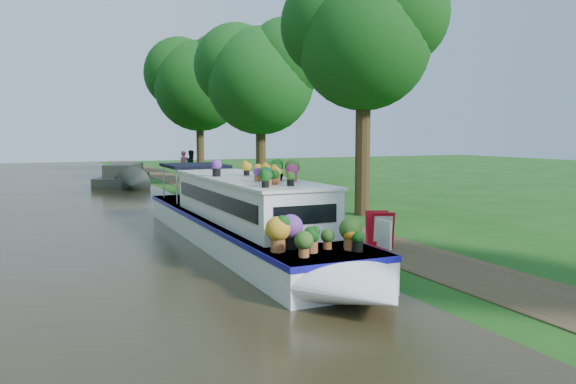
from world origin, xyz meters
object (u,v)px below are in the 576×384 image
(plant_boat, at_px, (247,217))
(second_boat, at_px, (124,177))
(sandwich_board, at_px, (380,232))
(pedestrian_dark, at_px, (192,166))
(pedestrian_pink, at_px, (184,165))

(plant_boat, distance_m, second_boat, 19.70)
(sandwich_board, distance_m, pedestrian_dark, 22.99)
(pedestrian_pink, bearing_deg, plant_boat, -119.15)
(plant_boat, height_order, pedestrian_pink, plant_boat)
(plant_boat, height_order, sandwich_board, plant_boat)
(pedestrian_pink, distance_m, pedestrian_dark, 1.07)
(plant_boat, height_order, pedestrian_dark, plant_boat)
(plant_boat, xyz_separation_m, pedestrian_dark, (4.15, 21.54, 0.15))
(second_boat, height_order, pedestrian_dark, pedestrian_dark)
(plant_boat, bearing_deg, second_boat, 90.99)
(second_boat, distance_m, pedestrian_dark, 4.88)
(second_boat, xyz_separation_m, pedestrian_pink, (4.24, 2.88, 0.45))
(plant_boat, bearing_deg, pedestrian_pink, 80.21)
(plant_boat, bearing_deg, sandwich_board, -24.44)
(sandwich_board, bearing_deg, pedestrian_pink, 111.74)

